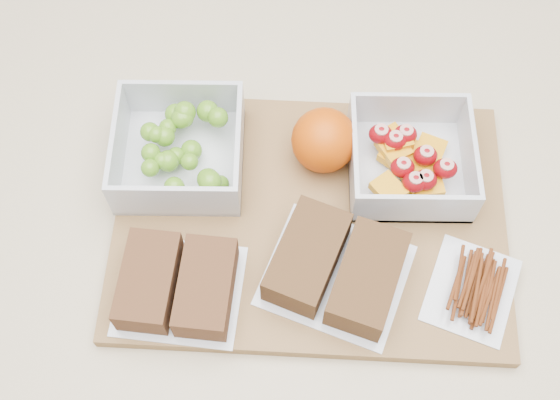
# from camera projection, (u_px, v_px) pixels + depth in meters

# --- Properties ---
(ground) EXTENTS (4.00, 4.00, 0.00)m
(ground) POSITION_uv_depth(u_px,v_px,m) (288.00, 396.00, 1.57)
(ground) COLOR gray
(ground) RESTS_ON ground
(counter) EXTENTS (1.20, 0.90, 0.90)m
(counter) POSITION_uv_depth(u_px,v_px,m) (290.00, 339.00, 1.17)
(counter) COLOR beige
(counter) RESTS_ON ground
(cutting_board) EXTENTS (0.43, 0.32, 0.02)m
(cutting_board) POSITION_uv_depth(u_px,v_px,m) (310.00, 219.00, 0.76)
(cutting_board) COLOR olive
(cutting_board) RESTS_ON counter
(grape_container) EXTENTS (0.14, 0.14, 0.06)m
(grape_container) POSITION_uv_depth(u_px,v_px,m) (181.00, 148.00, 0.77)
(grape_container) COLOR silver
(grape_container) RESTS_ON cutting_board
(fruit_container) EXTENTS (0.13, 0.13, 0.06)m
(fruit_container) POSITION_uv_depth(u_px,v_px,m) (410.00, 161.00, 0.76)
(fruit_container) COLOR silver
(fruit_container) RESTS_ON cutting_board
(orange) EXTENTS (0.07, 0.07, 0.07)m
(orange) POSITION_uv_depth(u_px,v_px,m) (324.00, 140.00, 0.76)
(orange) COLOR #D24B04
(orange) RESTS_ON cutting_board
(sandwich_bag_left) EXTENTS (0.14, 0.12, 0.04)m
(sandwich_bag_left) POSITION_uv_depth(u_px,v_px,m) (178.00, 285.00, 0.70)
(sandwich_bag_left) COLOR silver
(sandwich_bag_left) RESTS_ON cutting_board
(sandwich_bag_center) EXTENTS (0.17, 0.16, 0.04)m
(sandwich_bag_center) POSITION_uv_depth(u_px,v_px,m) (337.00, 268.00, 0.70)
(sandwich_bag_center) COLOR silver
(sandwich_bag_center) RESTS_ON cutting_board
(pretzel_bag) EXTENTS (0.11, 0.12, 0.02)m
(pretzel_bag) POSITION_uv_depth(u_px,v_px,m) (473.00, 287.00, 0.71)
(pretzel_bag) COLOR silver
(pretzel_bag) RESTS_ON cutting_board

